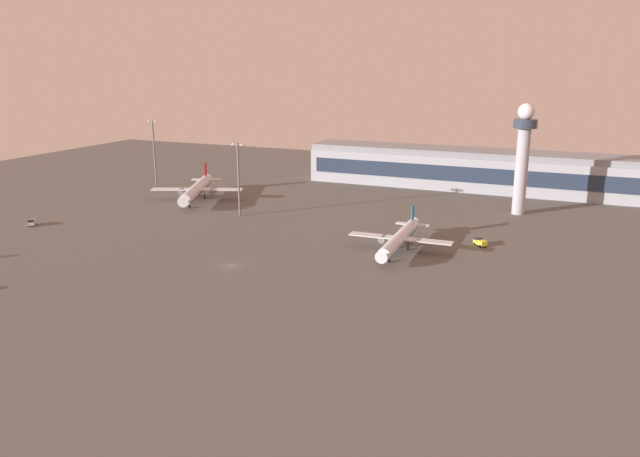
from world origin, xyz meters
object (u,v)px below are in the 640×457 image
(baggage_tractor, at_px, (31,222))
(apron_light_central, at_px, (238,174))
(apron_light_east, at_px, (154,149))
(airplane_near_gate, at_px, (197,189))
(control_tower, at_px, (523,151))
(airplane_far_stand, at_px, (400,238))
(cargo_loader, at_px, (480,242))

(baggage_tractor, height_order, apron_light_central, apron_light_central)
(apron_light_east, distance_m, apron_light_central, 67.64)
(airplane_near_gate, relative_size, baggage_tractor, 9.96)
(control_tower, relative_size, apron_light_east, 1.36)
(airplane_far_stand, xyz_separation_m, apron_light_east, (-122.90, 49.55, 12.30))
(airplane_far_stand, distance_m, apron_light_central, 66.45)
(control_tower, height_order, baggage_tractor, control_tower)
(cargo_loader, relative_size, apron_light_east, 0.15)
(baggage_tractor, xyz_separation_m, cargo_loader, (138.58, 35.17, 0.00))
(baggage_tractor, distance_m, apron_light_central, 69.20)
(airplane_far_stand, bearing_deg, apron_light_east, -24.22)
(airplane_far_stand, bearing_deg, control_tower, -115.60)
(control_tower, height_order, airplane_far_stand, control_tower)
(airplane_far_stand, relative_size, airplane_near_gate, 0.88)
(airplane_near_gate, relative_size, apron_light_central, 1.71)
(control_tower, relative_size, airplane_far_stand, 1.00)
(cargo_loader, bearing_deg, control_tower, 37.78)
(baggage_tractor, height_order, cargo_loader, same)
(airplane_near_gate, bearing_deg, apron_light_east, -49.72)
(airplane_near_gate, xyz_separation_m, baggage_tractor, (-27.78, -53.85, -3.22))
(airplane_near_gate, bearing_deg, baggage_tractor, 40.38)
(control_tower, bearing_deg, cargo_loader, -97.00)
(control_tower, xyz_separation_m, apron_light_east, (-148.61, -10.07, -6.17))
(airplane_far_stand, height_order, baggage_tractor, airplane_far_stand)
(apron_light_east, bearing_deg, control_tower, 3.88)
(baggage_tractor, relative_size, apron_light_central, 0.17)
(apron_light_east, bearing_deg, airplane_far_stand, -21.96)
(cargo_loader, bearing_deg, apron_light_central, 132.02)
(airplane_near_gate, bearing_deg, apron_light_central, 129.75)
(airplane_far_stand, distance_m, airplane_near_gate, 96.43)
(control_tower, distance_m, apron_light_east, 149.08)
(airplane_near_gate, xyz_separation_m, cargo_loader, (110.80, -18.68, -3.22))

